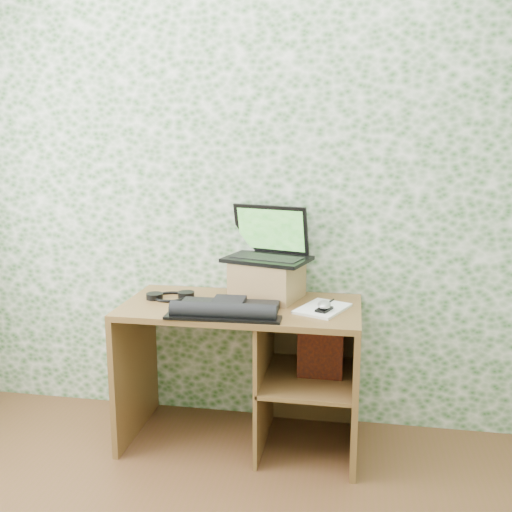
% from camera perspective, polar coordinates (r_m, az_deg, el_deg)
% --- Properties ---
extents(wall_back, '(3.50, 0.00, 3.50)m').
position_cam_1_polar(wall_back, '(3.09, -0.41, 6.59)').
color(wall_back, white).
rests_on(wall_back, ground).
extents(desk, '(1.20, 0.60, 0.75)m').
position_cam_1_polar(desk, '(3.00, 0.12, -9.71)').
color(desk, brown).
rests_on(desk, floor).
extents(riser, '(0.39, 0.36, 0.20)m').
position_cam_1_polar(riser, '(2.99, 1.13, -2.37)').
color(riser, olive).
rests_on(riser, desk).
extents(laptop, '(0.48, 0.40, 0.28)m').
position_cam_1_polar(laptop, '(3.00, 1.27, 0.91)').
color(laptop, black).
rests_on(laptop, riser).
extents(keyboard, '(0.55, 0.29, 0.08)m').
position_cam_1_polar(keyboard, '(2.74, -2.98, -5.29)').
color(keyboard, black).
rests_on(keyboard, desk).
extents(headphones, '(0.24, 0.23, 0.03)m').
position_cam_1_polar(headphones, '(3.04, -8.55, -3.99)').
color(headphones, black).
rests_on(headphones, desk).
extents(notepad, '(0.29, 0.33, 0.01)m').
position_cam_1_polar(notepad, '(2.82, 6.67, -5.24)').
color(notepad, white).
rests_on(notepad, desk).
extents(mouse, '(0.10, 0.12, 0.04)m').
position_cam_1_polar(mouse, '(2.77, 6.83, -5.08)').
color(mouse, silver).
rests_on(mouse, notepad).
extents(pen, '(0.06, 0.14, 0.01)m').
position_cam_1_polar(pen, '(2.89, 7.20, -4.66)').
color(pen, black).
rests_on(pen, notepad).
extents(red_box, '(0.23, 0.07, 0.27)m').
position_cam_1_polar(red_box, '(2.92, 6.45, -9.46)').
color(red_box, maroon).
rests_on(red_box, desk).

